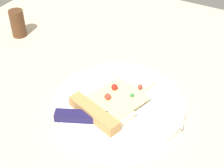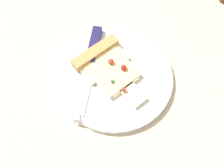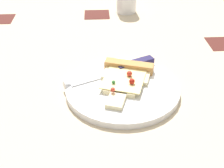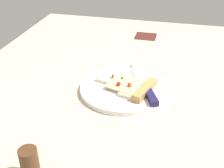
{
  "view_description": "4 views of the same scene",
  "coord_description": "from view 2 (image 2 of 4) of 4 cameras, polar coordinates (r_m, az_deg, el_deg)",
  "views": [
    {
      "loc": [
        -38.53,
        -16.57,
        47.14
      ],
      "look_at": [
        8.99,
        9.74,
        2.95
      ],
      "focal_mm": 54.13,
      "sensor_mm": 36.0,
      "label": 1
    },
    {
      "loc": [
        23.38,
        -19.77,
        57.69
      ],
      "look_at": [
        7.79,
        3.9,
        3.04
      ],
      "focal_mm": 45.9,
      "sensor_mm": 36.0,
      "label": 2
    },
    {
      "loc": [
        63.79,
        0.94,
        41.34
      ],
      "look_at": [
        7.44,
        4.07,
        2.65
      ],
      "focal_mm": 48.66,
      "sensor_mm": 36.0,
      "label": 3
    },
    {
      "loc": [
        -7.27,
        79.77,
        47.04
      ],
      "look_at": [
        9.77,
        8.7,
        3.21
      ],
      "focal_mm": 46.5,
      "sensor_mm": 36.0,
      "label": 4
    }
  ],
  "objects": [
    {
      "name": "ground_plane",
      "position": [
        0.67,
        -7.51,
        -1.01
      ],
      "size": [
        119.48,
        119.48,
        3.0
      ],
      "color": "#C6B293",
      "rests_on": "ground"
    },
    {
      "name": "plate",
      "position": [
        0.65,
        0.47,
        1.32
      ],
      "size": [
        26.33,
        26.33,
        1.54
      ],
      "primitive_type": "cylinder",
      "color": "silver",
      "rests_on": "ground_plane"
    },
    {
      "name": "pizza_slice",
      "position": [
        0.65,
        -0.97,
        3.56
      ],
      "size": [
        18.94,
        13.82,
        2.59
      ],
      "rotation": [
        0.0,
        0.0,
        4.41
      ],
      "color": "beige",
      "rests_on": "plate"
    },
    {
      "name": "knife",
      "position": [
        0.66,
        -4.34,
        4.43
      ],
      "size": [
        11.86,
        22.71,
        2.45
      ],
      "rotation": [
        0.0,
        0.0,
        3.57
      ],
      "color": "silver",
      "rests_on": "plate"
    }
  ]
}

